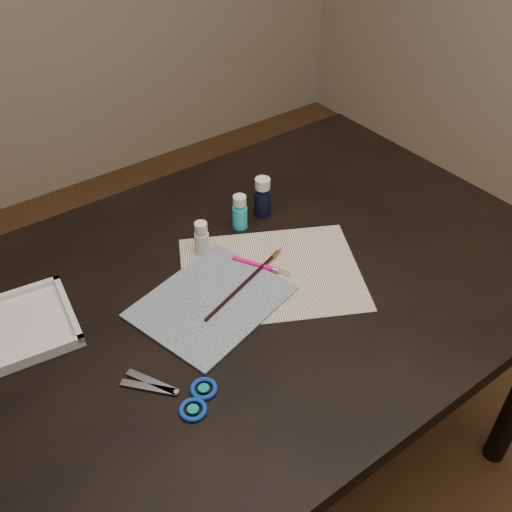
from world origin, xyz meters
TOP-DOWN VIEW (x-y plane):
  - ground at (0.00, 0.00)m, footprint 3.50×3.50m
  - table at (0.00, 0.00)m, footprint 1.30×0.90m
  - paper at (0.03, -0.02)m, footprint 0.46×0.42m
  - canvas at (-0.12, -0.02)m, footprint 0.33×0.29m
  - paint_bottle_white at (-0.05, 0.13)m, footprint 0.04×0.04m
  - paint_bottle_cyan at (0.07, 0.15)m, footprint 0.04×0.04m
  - paint_bottle_navy at (0.14, 0.16)m, footprint 0.05×0.05m
  - paintbrush at (-0.03, -0.01)m, footprint 0.26×0.09m
  - craft_knife at (0.02, 0.01)m, footprint 0.08×0.12m
  - scissors at (-0.30, -0.15)m, footprint 0.19×0.20m
  - palette_tray at (-0.45, 0.13)m, footprint 0.21×0.21m

SIDE VIEW (x-z plane):
  - ground at x=0.00m, z-range -0.02..0.00m
  - table at x=0.00m, z-range 0.00..0.75m
  - paper at x=0.03m, z-range 0.75..0.75m
  - canvas at x=-0.12m, z-range 0.75..0.76m
  - scissors at x=-0.30m, z-range 0.75..0.76m
  - craft_knife at x=0.02m, z-range 0.75..0.76m
  - paintbrush at x=-0.03m, z-range 0.76..0.76m
  - palette_tray at x=-0.45m, z-range 0.75..0.77m
  - paint_bottle_white at x=-0.05m, z-range 0.75..0.83m
  - paint_bottle_cyan at x=0.07m, z-range 0.75..0.83m
  - paint_bottle_navy at x=0.14m, z-range 0.75..0.85m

